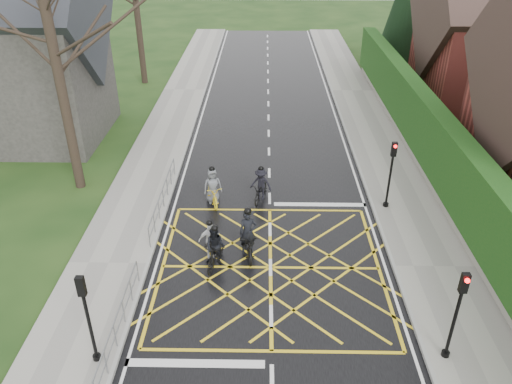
{
  "coord_description": "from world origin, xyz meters",
  "views": [
    {
      "loc": [
        -0.29,
        -14.59,
        11.65
      ],
      "look_at": [
        -0.59,
        3.34,
        1.3
      ],
      "focal_mm": 35.0,
      "sensor_mm": 36.0,
      "label": 1
    }
  ],
  "objects_px": {
    "cyclist_mid": "(261,187)",
    "cyclist_front": "(210,244)",
    "cyclist_lead": "(213,190)",
    "cyclist_back": "(215,250)",
    "cyclist_rear": "(248,239)"
  },
  "relations": [
    {
      "from": "cyclist_rear",
      "to": "cyclist_back",
      "type": "relative_size",
      "value": 1.21
    },
    {
      "from": "cyclist_mid",
      "to": "cyclist_lead",
      "type": "distance_m",
      "value": 2.17
    },
    {
      "from": "cyclist_mid",
      "to": "cyclist_front",
      "type": "xyz_separation_m",
      "value": [
        -1.86,
        -4.36,
        -0.0
      ]
    },
    {
      "from": "cyclist_back",
      "to": "cyclist_rear",
      "type": "bearing_deg",
      "value": 46.25
    },
    {
      "from": "cyclist_mid",
      "to": "cyclist_front",
      "type": "relative_size",
      "value": 1.07
    },
    {
      "from": "cyclist_back",
      "to": "cyclist_mid",
      "type": "bearing_deg",
      "value": 86.1
    },
    {
      "from": "cyclist_back",
      "to": "cyclist_front",
      "type": "relative_size",
      "value": 1.05
    },
    {
      "from": "cyclist_back",
      "to": "cyclist_lead",
      "type": "bearing_deg",
      "value": 111.4
    },
    {
      "from": "cyclist_rear",
      "to": "cyclist_back",
      "type": "bearing_deg",
      "value": -157.86
    },
    {
      "from": "cyclist_back",
      "to": "cyclist_mid",
      "type": "distance_m",
      "value": 5.08
    },
    {
      "from": "cyclist_front",
      "to": "cyclist_lead",
      "type": "bearing_deg",
      "value": 83.21
    },
    {
      "from": "cyclist_back",
      "to": "cyclist_front",
      "type": "height_order",
      "value": "cyclist_back"
    },
    {
      "from": "cyclist_mid",
      "to": "cyclist_front",
      "type": "bearing_deg",
      "value": -97.02
    },
    {
      "from": "cyclist_back",
      "to": "cyclist_lead",
      "type": "height_order",
      "value": "cyclist_lead"
    },
    {
      "from": "cyclist_front",
      "to": "cyclist_lead",
      "type": "xyz_separation_m",
      "value": [
        -0.28,
        4.01,
        0.02
      ]
    }
  ]
}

